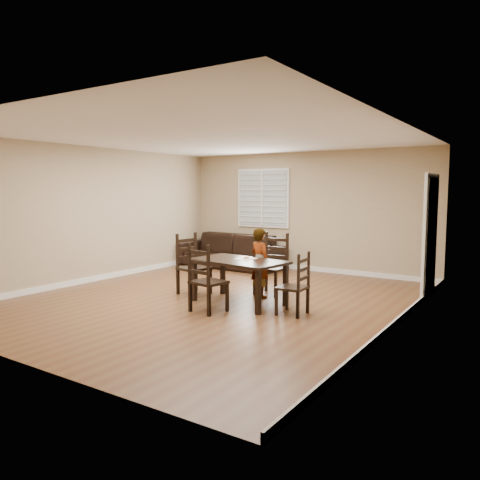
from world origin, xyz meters
name	(u,v)px	position (x,y,z in m)	size (l,w,h in m)	color
ground	(215,299)	(0.00, 0.00, 0.00)	(7.00, 7.00, 0.00)	brown
room	(222,192)	(0.04, 0.18, 1.81)	(6.04, 7.04, 2.72)	tan
dining_table	(239,265)	(0.49, -0.01, 0.62)	(1.62, 1.05, 0.71)	black
chair_near	(275,266)	(0.61, 0.97, 0.49)	(0.50, 0.46, 1.09)	black
chair_far	(202,282)	(0.38, -0.82, 0.48)	(0.54, 0.51, 1.05)	black
chair_left	(189,266)	(-0.67, 0.15, 0.49)	(0.53, 0.56, 1.07)	black
chair_right	(299,287)	(1.64, -0.14, 0.42)	(0.41, 0.43, 0.93)	black
child	(260,263)	(0.57, 0.54, 0.60)	(0.44, 0.29, 1.19)	gray
napkin	(246,259)	(0.52, 0.16, 0.72)	(0.30, 0.30, 0.00)	beige
donut	(247,257)	(0.53, 0.16, 0.74)	(0.10, 0.10, 0.04)	#B1773F
sofa	(229,251)	(-1.73, 2.93, 0.39)	(2.69, 1.05, 0.78)	black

